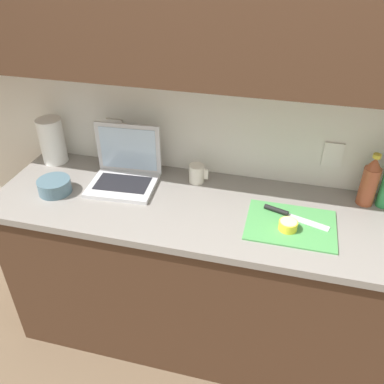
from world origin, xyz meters
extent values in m
plane|color=brown|center=(0.00, 0.00, 0.00)|extent=(12.00, 12.00, 0.00)
cube|color=white|center=(0.00, 0.34, 1.30)|extent=(5.20, 0.06, 2.60)
cube|color=white|center=(-0.84, 0.30, 1.06)|extent=(0.09, 0.01, 0.12)
cube|color=white|center=(0.25, 0.30, 1.06)|extent=(0.09, 0.01, 0.12)
cube|color=#472D1E|center=(0.00, 0.00, 0.42)|extent=(2.49, 0.58, 0.85)
cube|color=gray|center=(0.00, 0.00, 0.87)|extent=(2.57, 0.62, 0.03)
cube|color=silver|center=(-0.71, 0.06, 0.89)|extent=(0.33, 0.28, 0.02)
cube|color=black|center=(-0.71, 0.06, 0.90)|extent=(0.27, 0.17, 0.00)
cube|color=silver|center=(-0.72, 0.19, 1.03)|extent=(0.33, 0.03, 0.26)
cube|color=silver|center=(-0.72, 0.18, 1.03)|extent=(0.28, 0.02, 0.22)
cube|color=#4C9E51|center=(0.10, -0.04, 0.89)|extent=(0.38, 0.29, 0.01)
cube|color=silver|center=(0.17, -0.02, 0.89)|extent=(0.18, 0.09, 0.00)
cylinder|color=black|center=(0.03, 0.03, 0.90)|extent=(0.11, 0.05, 0.02)
cylinder|color=yellow|center=(0.09, -0.08, 0.91)|extent=(0.08, 0.08, 0.04)
cylinder|color=#F4EAA3|center=(0.09, -0.08, 0.93)|extent=(0.07, 0.07, 0.00)
cylinder|color=#A34C2D|center=(0.42, 0.21, 0.98)|extent=(0.08, 0.08, 0.18)
cone|color=#A34C2D|center=(0.42, 0.21, 1.09)|extent=(0.07, 0.07, 0.05)
cylinder|color=gold|center=(0.42, 0.21, 1.13)|extent=(0.03, 0.03, 0.02)
cylinder|color=silver|center=(-0.37, 0.20, 0.93)|extent=(0.08, 0.08, 0.09)
cube|color=silver|center=(-0.32, 0.20, 0.93)|extent=(0.02, 0.01, 0.05)
cylinder|color=slate|center=(-1.01, -0.06, 0.92)|extent=(0.16, 0.16, 0.07)
cylinder|color=white|center=(-1.16, 0.22, 1.00)|extent=(0.13, 0.13, 0.24)
camera|label=1|loc=(0.03, -1.47, 1.97)|focal=38.00mm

